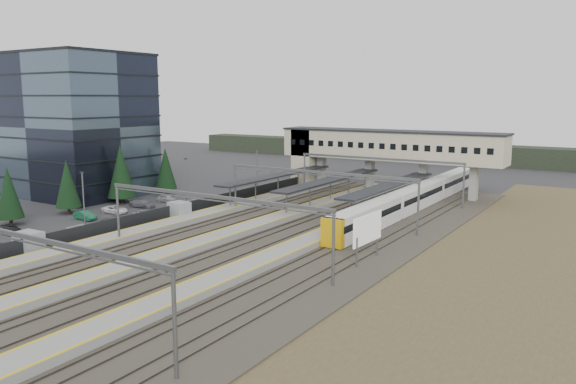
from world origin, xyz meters
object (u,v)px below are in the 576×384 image
Objects in this scene: relay_cabin_far at (179,211)px; billboard at (368,230)px; train at (416,198)px; office_building at (73,125)px; footbridge at (374,148)px; relay_cabin_near at (29,243)px.

relay_cabin_far is 0.49× the size of billboard.
billboard is (5.37, -29.34, 1.54)m from train.
billboard is (61.37, -11.33, -8.77)m from office_building.
billboard is at bearing -9.51° from relay_cabin_far.
train is (56.00, 18.01, -10.31)m from office_building.
train is 29.87m from billboard.
footbridge reaches higher than relay_cabin_far.
billboard is (32.50, 16.70, 2.20)m from relay_cabin_near.
office_building is at bearing 169.54° from billboard.
footbridge is (43.70, 30.00, -4.26)m from office_building.
relay_cabin_near is 0.05× the size of train.
billboard is (17.67, -41.33, -4.51)m from footbridge.
footbridge is (13.31, 36.14, 6.71)m from relay_cabin_far.
relay_cabin_near is (28.88, -28.04, -10.97)m from office_building.
train is 9.15× the size of billboard.
footbridge is at bearing 113.15° from billboard.
relay_cabin_near reaches higher than relay_cabin_far.
footbridge reaches higher than billboard.
train is at bearing -44.27° from footbridge.
billboard reaches higher than train.
footbridge is at bearing 34.47° from office_building.
office_building is 4.05× the size of billboard.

